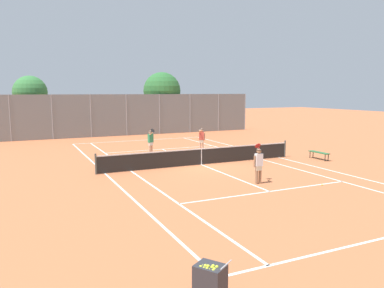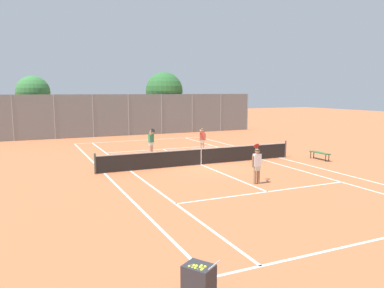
{
  "view_description": "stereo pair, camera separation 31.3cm",
  "coord_description": "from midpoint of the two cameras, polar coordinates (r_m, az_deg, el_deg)",
  "views": [
    {
      "loc": [
        -9.4,
        -18.81,
        4.15
      ],
      "look_at": [
        0.11,
        1.5,
        1.0
      ],
      "focal_mm": 35.0,
      "sensor_mm": 36.0,
      "label": 1
    },
    {
      "loc": [
        -9.12,
        -18.94,
        4.15
      ],
      "look_at": [
        0.11,
        1.5,
        1.0
      ],
      "focal_mm": 35.0,
      "sensor_mm": 36.0,
      "label": 2
    }
  ],
  "objects": [
    {
      "name": "tree_behind_left",
      "position": [
        38.24,
        -22.77,
        7.11
      ],
      "size": [
        3.09,
        3.09,
        5.62
      ],
      "color": "brown",
      "rests_on": "ground"
    },
    {
      "name": "player_near_side",
      "position": [
        17.16,
        10.37,
        -2.97
      ],
      "size": [
        0.69,
        0.73,
        1.77
      ],
      "color": "#936B4C",
      "rests_on": "ground"
    },
    {
      "name": "player_far_right",
      "position": [
        26.02,
        1.9,
        0.84
      ],
      "size": [
        0.55,
        0.46,
        1.6
      ],
      "color": "#D8A884",
      "rests_on": "ground"
    },
    {
      "name": "back_fence",
      "position": [
        36.02,
        -9.38,
        4.41
      ],
      "size": [
        26.59,
        0.08,
        3.92
      ],
      "color": "gray",
      "rests_on": "ground"
    },
    {
      "name": "tree_behind_right",
      "position": [
        39.17,
        -4.16,
        7.95
      ],
      "size": [
        3.84,
        3.84,
        6.13
      ],
      "color": "brown",
      "rests_on": "ground"
    },
    {
      "name": "player_far_left",
      "position": [
        24.86,
        -5.88,
        0.5
      ],
      "size": [
        0.46,
        0.88,
        1.77
      ],
      "color": "#D8A884",
      "rests_on": "ground"
    },
    {
      "name": "loose_tennis_ball_0",
      "position": [
        17.67,
        19.51,
        -5.95
      ],
      "size": [
        0.07,
        0.07,
        0.07
      ],
      "primitive_type": "sphere",
      "color": "#D1DB33",
      "rests_on": "ground"
    },
    {
      "name": "loose_tennis_ball_1",
      "position": [
        24.07,
        -9.19,
        -1.96
      ],
      "size": [
        0.07,
        0.07,
        0.07
      ],
      "primitive_type": "sphere",
      "color": "#D1DB33",
      "rests_on": "ground"
    },
    {
      "name": "court_line_markings",
      "position": [
        21.43,
        1.8,
        -3.17
      ],
      "size": [
        11.1,
        23.9,
        0.01
      ],
      "color": "silver",
      "rests_on": "ground"
    },
    {
      "name": "ball_cart",
      "position": [
        7.68,
        2.28,
        -20.13
      ],
      "size": [
        0.73,
        0.77,
        0.96
      ],
      "color": "#2D2D33",
      "rests_on": "ground"
    },
    {
      "name": "ground_plane",
      "position": [
        21.43,
        1.8,
        -3.18
      ],
      "size": [
        120.0,
        120.0,
        0.0
      ],
      "primitive_type": "plane",
      "color": "#BC663D"
    },
    {
      "name": "courtside_bench",
      "position": [
        24.24,
        19.23,
        -1.33
      ],
      "size": [
        0.36,
        1.5,
        0.47
      ],
      "color": "#2D6638",
      "rests_on": "ground"
    },
    {
      "name": "tennis_net",
      "position": [
        21.34,
        1.81,
        -1.83
      ],
      "size": [
        12.0,
        0.1,
        1.07
      ],
      "color": "#474C47",
      "rests_on": "ground"
    }
  ]
}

